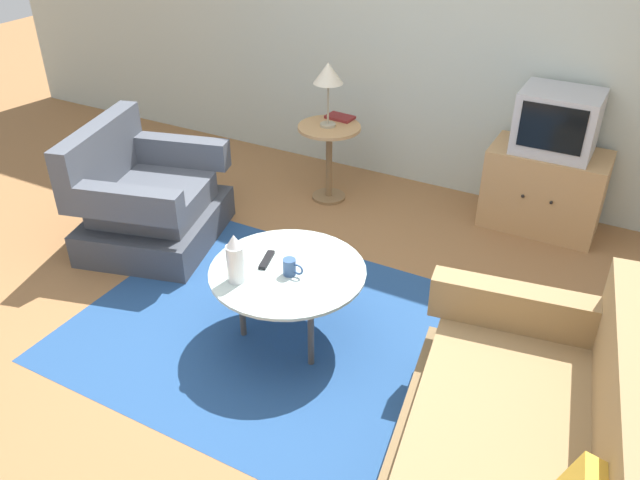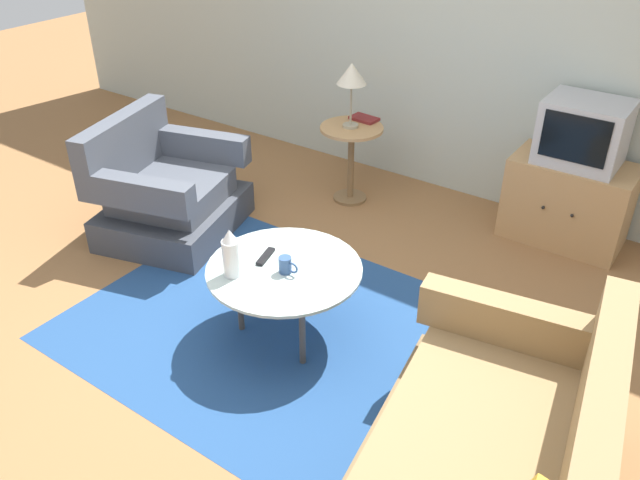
{
  "view_description": "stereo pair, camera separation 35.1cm",
  "coord_description": "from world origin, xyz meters",
  "px_view_note": "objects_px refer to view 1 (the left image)",
  "views": [
    {
      "loc": [
        1.62,
        -2.51,
        2.49
      ],
      "look_at": [
        0.12,
        0.25,
        0.55
      ],
      "focal_mm": 36.28,
      "sensor_mm": 36.0,
      "label": 1
    },
    {
      "loc": [
        1.92,
        -2.33,
        2.49
      ],
      "look_at": [
        0.12,
        0.25,
        0.55
      ],
      "focal_mm": 36.28,
      "sensor_mm": 36.0,
      "label": 2
    }
  ],
  "objects_px": {
    "coffee_table": "(287,275)",
    "armchair": "(147,203)",
    "vase": "(235,259)",
    "table_lamp": "(328,75)",
    "tv_stand": "(544,189)",
    "tv_remote_dark": "(267,260)",
    "book": "(340,117)",
    "television": "(558,122)",
    "couch": "(514,473)",
    "mug": "(290,267)",
    "side_table": "(329,147)"
  },
  "relations": [
    {
      "from": "side_table",
      "to": "armchair",
      "type": "bearing_deg",
      "value": -125.55
    },
    {
      "from": "side_table",
      "to": "book",
      "type": "relative_size",
      "value": 2.74
    },
    {
      "from": "tv_stand",
      "to": "vase",
      "type": "relative_size",
      "value": 2.88
    },
    {
      "from": "coffee_table",
      "to": "tv_stand",
      "type": "distance_m",
      "value": 2.25
    },
    {
      "from": "table_lamp",
      "to": "television",
      "type": "bearing_deg",
      "value": 13.29
    },
    {
      "from": "tv_stand",
      "to": "book",
      "type": "distance_m",
      "value": 1.64
    },
    {
      "from": "tv_remote_dark",
      "to": "book",
      "type": "relative_size",
      "value": 0.8
    },
    {
      "from": "armchair",
      "to": "tv_remote_dark",
      "type": "relative_size",
      "value": 6.4
    },
    {
      "from": "television",
      "to": "couch",
      "type": "bearing_deg",
      "value": -80.27
    },
    {
      "from": "armchair",
      "to": "table_lamp",
      "type": "xyz_separation_m",
      "value": [
        0.84,
        1.18,
        0.73
      ]
    },
    {
      "from": "couch",
      "to": "mug",
      "type": "height_order",
      "value": "couch"
    },
    {
      "from": "side_table",
      "to": "book",
      "type": "xyz_separation_m",
      "value": [
        0.0,
        0.18,
        0.19
      ]
    },
    {
      "from": "armchair",
      "to": "couch",
      "type": "distance_m",
      "value": 3.08
    },
    {
      "from": "armchair",
      "to": "table_lamp",
      "type": "distance_m",
      "value": 1.62
    },
    {
      "from": "armchair",
      "to": "tv_stand",
      "type": "xyz_separation_m",
      "value": [
        2.45,
        1.55,
        0.01
      ]
    },
    {
      "from": "couch",
      "to": "vase",
      "type": "xyz_separation_m",
      "value": [
        -1.63,
        0.38,
        0.32
      ]
    },
    {
      "from": "tv_remote_dark",
      "to": "coffee_table",
      "type": "bearing_deg",
      "value": 68.56
    },
    {
      "from": "coffee_table",
      "to": "mug",
      "type": "distance_m",
      "value": 0.1
    },
    {
      "from": "couch",
      "to": "vase",
      "type": "relative_size",
      "value": 6.49
    },
    {
      "from": "mug",
      "to": "tv_remote_dark",
      "type": "xyz_separation_m",
      "value": [
        -0.18,
        0.05,
        -0.04
      ]
    },
    {
      "from": "couch",
      "to": "coffee_table",
      "type": "xyz_separation_m",
      "value": [
        -1.44,
        0.59,
        0.15
      ]
    },
    {
      "from": "armchair",
      "to": "coffee_table",
      "type": "xyz_separation_m",
      "value": [
        1.46,
        -0.46,
        0.14
      ]
    },
    {
      "from": "coffee_table",
      "to": "tv_remote_dark",
      "type": "height_order",
      "value": "tv_remote_dark"
    },
    {
      "from": "couch",
      "to": "book",
      "type": "height_order",
      "value": "couch"
    },
    {
      "from": "vase",
      "to": "book",
      "type": "distance_m",
      "value": 2.09
    },
    {
      "from": "coffee_table",
      "to": "table_lamp",
      "type": "xyz_separation_m",
      "value": [
        -0.62,
        1.64,
        0.59
      ]
    },
    {
      "from": "armchair",
      "to": "side_table",
      "type": "bearing_deg",
      "value": 128.92
    },
    {
      "from": "coffee_table",
      "to": "vase",
      "type": "distance_m",
      "value": 0.33
    },
    {
      "from": "tv_stand",
      "to": "mug",
      "type": "bearing_deg",
      "value": -114.99
    },
    {
      "from": "coffee_table",
      "to": "book",
      "type": "height_order",
      "value": "book"
    },
    {
      "from": "television",
      "to": "tv_remote_dark",
      "type": "bearing_deg",
      "value": -119.57
    },
    {
      "from": "coffee_table",
      "to": "armchair",
      "type": "bearing_deg",
      "value": 162.37
    },
    {
      "from": "armchair",
      "to": "book",
      "type": "xyz_separation_m",
      "value": [
        0.85,
        1.36,
        0.34
      ]
    },
    {
      "from": "tv_remote_dark",
      "to": "tv_stand",
      "type": "bearing_deg",
      "value": 135.59
    },
    {
      "from": "tv_remote_dark",
      "to": "book",
      "type": "height_order",
      "value": "book"
    },
    {
      "from": "table_lamp",
      "to": "vase",
      "type": "xyz_separation_m",
      "value": [
        0.43,
        -1.86,
        -0.42
      ]
    },
    {
      "from": "mug",
      "to": "armchair",
      "type": "bearing_deg",
      "value": 161.72
    },
    {
      "from": "armchair",
      "to": "vase",
      "type": "height_order",
      "value": "armchair"
    },
    {
      "from": "table_lamp",
      "to": "tv_remote_dark",
      "type": "distance_m",
      "value": 1.78
    },
    {
      "from": "armchair",
      "to": "book",
      "type": "relative_size",
      "value": 5.13
    },
    {
      "from": "couch",
      "to": "table_lamp",
      "type": "bearing_deg",
      "value": 33.84
    },
    {
      "from": "coffee_table",
      "to": "mug",
      "type": "relative_size",
      "value": 7.16
    },
    {
      "from": "couch",
      "to": "mug",
      "type": "distance_m",
      "value": 1.53
    },
    {
      "from": "couch",
      "to": "table_lamp",
      "type": "xyz_separation_m",
      "value": [
        -2.06,
        2.23,
        0.74
      ]
    },
    {
      "from": "side_table",
      "to": "tv_remote_dark",
      "type": "bearing_deg",
      "value": -74.1
    },
    {
      "from": "tv_stand",
      "to": "mug",
      "type": "xyz_separation_m",
      "value": [
        -0.95,
        -2.04,
        0.21
      ]
    },
    {
      "from": "book",
      "to": "tv_stand",
      "type": "bearing_deg",
      "value": 11.8
    },
    {
      "from": "tv_stand",
      "to": "television",
      "type": "relative_size",
      "value": 1.54
    },
    {
      "from": "coffee_table",
      "to": "mug",
      "type": "bearing_deg",
      "value": -38.27
    },
    {
      "from": "armchair",
      "to": "table_lamp",
      "type": "relative_size",
      "value": 2.37
    }
  ]
}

